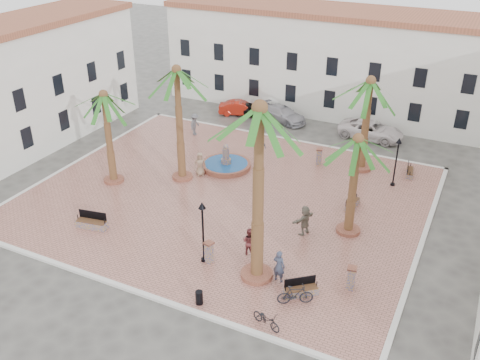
{
  "coord_description": "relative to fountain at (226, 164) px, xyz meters",
  "views": [
    {
      "loc": [
        14.89,
        -28.27,
        18.28
      ],
      "look_at": [
        1.0,
        0.0,
        1.6
      ],
      "focal_mm": 40.0,
      "sensor_mm": 36.0,
      "label": 1
    }
  ],
  "objects": [
    {
      "name": "building_north",
      "position": [
        2.06,
        16.16,
        4.35
      ],
      "size": [
        30.4,
        7.4,
        9.5
      ],
      "color": "white",
      "rests_on": "ground"
    },
    {
      "name": "cyclist_b",
      "position": [
        6.33,
        -9.3,
        0.6
      ],
      "size": [
        0.86,
        0.68,
        1.71
      ],
      "primitive_type": "imported",
      "rotation": [
        0.0,
        0.0,
        3.1
      ],
      "color": "maroon",
      "rests_on": "plaza"
    },
    {
      "name": "fountain",
      "position": [
        0.0,
        0.0,
        0.0
      ],
      "size": [
        3.74,
        3.74,
        1.93
      ],
      "color": "#9A533E",
      "rests_on": "plaza"
    },
    {
      "name": "cyclist_a",
      "position": [
        8.77,
        -10.79,
        0.69
      ],
      "size": [
        0.75,
        0.54,
        1.91
      ],
      "primitive_type": "imported",
      "rotation": [
        0.0,
        0.0,
        3.01
      ],
      "color": "#384057",
      "rests_on": "plaza"
    },
    {
      "name": "kerb_n",
      "position": [
        2.06,
        7.16,
        -0.33
      ],
      "size": [
        26.3,
        0.3,
        0.16
      ],
      "primitive_type": "cube",
      "color": "silver",
      "rests_on": "ground"
    },
    {
      "name": "lamppost_e",
      "position": [
        11.96,
        2.71,
        2.22
      ],
      "size": [
        0.4,
        0.4,
        3.66
      ],
      "color": "black",
      "rests_on": "plaza"
    },
    {
      "name": "car_white",
      "position": [
        8.37,
        10.67,
        0.34
      ],
      "size": [
        5.54,
        2.73,
        1.51
      ],
      "primitive_type": "imported",
      "rotation": [
        0.0,
        0.0,
        1.53
      ],
      "color": "white",
      "rests_on": "ground"
    },
    {
      "name": "car_red",
      "position": [
        -4.1,
        10.84,
        0.26
      ],
      "size": [
        4.29,
        2.77,
        1.34
      ],
      "primitive_type": "imported",
      "rotation": [
        0.0,
        0.0,
        1.93
      ],
      "color": "#9D1D0F",
      "rests_on": "ground"
    },
    {
      "name": "bollard_se",
      "position": [
        4.65,
        -10.98,
        0.42
      ],
      "size": [
        0.57,
        0.57,
        1.32
      ],
      "rotation": [
        0.0,
        0.0,
        -0.25
      ],
      "color": "#7F6963",
      "rests_on": "plaza"
    },
    {
      "name": "ground",
      "position": [
        2.06,
        -3.84,
        -0.41
      ],
      "size": [
        120.0,
        120.0,
        0.0
      ],
      "primitive_type": "plane",
      "color": "#56544F",
      "rests_on": "ground"
    },
    {
      "name": "plaza",
      "position": [
        2.06,
        -3.84,
        -0.34
      ],
      "size": [
        26.0,
        22.0,
        0.15
      ],
      "primitive_type": "cube",
      "color": "#B06E60",
      "rests_on": "ground"
    },
    {
      "name": "pedestrian_fountain_b",
      "position": [
        1.51,
        3.08,
        0.52
      ],
      "size": [
        0.98,
        0.59,
        1.56
      ],
      "primitive_type": "imported",
      "rotation": [
        0.0,
        0.0,
        -0.24
      ],
      "color": "#353F58",
      "rests_on": "plaza"
    },
    {
      "name": "bollard_n",
      "position": [
        6.13,
        3.6,
        0.41
      ],
      "size": [
        0.55,
        0.55,
        1.31
      ],
      "rotation": [
        0.0,
        0.0,
        0.2
      ],
      "color": "#7F6963",
      "rests_on": "plaza"
    },
    {
      "name": "litter_bin",
      "position": [
        5.89,
        -14.24,
        0.11
      ],
      "size": [
        0.38,
        0.38,
        0.74
      ],
      "primitive_type": "cylinder",
      "color": "black",
      "rests_on": "plaza"
    },
    {
      "name": "bicycle_b",
      "position": [
        10.21,
        -12.12,
        0.29
      ],
      "size": [
        1.86,
        1.38,
        1.11
      ],
      "primitive_type": "imported",
      "rotation": [
        0.0,
        0.0,
        2.09
      ],
      "color": "black",
      "rests_on": "plaza"
    },
    {
      "name": "car_black",
      "position": [
        -3.18,
        10.97,
        0.21
      ],
      "size": [
        3.66,
        1.5,
        1.24
      ],
      "primitive_type": "imported",
      "rotation": [
        0.0,
        0.0,
        1.58
      ],
      "color": "black",
      "rests_on": "ground"
    },
    {
      "name": "palm_ne",
      "position": [
        9.22,
        4.33,
        5.73
      ],
      "size": [
        5.37,
        5.37,
        7.21
      ],
      "color": "#9A533E",
      "rests_on": "plaza"
    },
    {
      "name": "bench_e",
      "position": [
        10.19,
        -1.54,
        -0.02
      ],
      "size": [
        0.6,
        1.66,
        0.86
      ],
      "rotation": [
        0.0,
        0.0,
        1.5
      ],
      "color": "#7F6963",
      "rests_on": "plaza"
    },
    {
      "name": "bollard_e",
      "position": [
        12.39,
        -9.75,
        0.44
      ],
      "size": [
        0.56,
        0.56,
        1.36
      ],
      "rotation": [
        0.0,
        0.0,
        0.17
      ],
      "color": "#7F6963",
      "rests_on": "plaza"
    },
    {
      "name": "pedestrian_east",
      "position": [
        8.44,
        -5.92,
        0.69
      ],
      "size": [
        1.18,
        1.85,
        1.91
      ],
      "primitive_type": "imported",
      "rotation": [
        0.0,
        0.0,
        -1.95
      ],
      "color": "gray",
      "rests_on": "plaza"
    },
    {
      "name": "palm_e",
      "position": [
        10.78,
        -4.5,
        5.16
      ],
      "size": [
        4.77,
        4.77,
        6.51
      ],
      "color": "#9A533E",
      "rests_on": "plaza"
    },
    {
      "name": "kerb_s",
      "position": [
        2.06,
        -14.84,
        -0.33
      ],
      "size": [
        26.3,
        0.3,
        0.16
      ],
      "primitive_type": "cube",
      "color": "silver",
      "rests_on": "ground"
    },
    {
      "name": "palm_nw",
      "position": [
        -2.08,
        -2.91,
        6.98
      ],
      "size": [
        4.84,
        4.84,
        8.42
      ],
      "color": "#9A533E",
      "rests_on": "plaza"
    },
    {
      "name": "pedestrian_north",
      "position": [
        -5.32,
        4.45,
        0.7
      ],
      "size": [
        0.76,
        1.27,
        1.92
      ],
      "primitive_type": "imported",
      "rotation": [
        0.0,
        0.0,
        1.61
      ],
      "color": "#57585D",
      "rests_on": "plaza"
    },
    {
      "name": "palm_s",
      "position": [
        7.57,
        -10.97,
        8.36
      ],
      "size": [
        5.7,
        5.7,
        10.02
      ],
      "color": "#9A533E",
      "rests_on": "plaza"
    },
    {
      "name": "building_west",
      "position": [
        -16.93,
        -3.84,
        4.61
      ],
      "size": [
        6.4,
        24.4,
        10.0
      ],
      "rotation": [
        0.0,
        0.0,
        1.57
      ],
      "color": "white",
      "rests_on": "ground"
    },
    {
      "name": "kerb_w",
      "position": [
        -10.94,
        -3.84,
        -0.33
      ],
      "size": [
        0.3,
        22.3,
        0.16
      ],
      "primitive_type": "cube",
      "color": "silver",
      "rests_on": "ground"
    },
    {
      "name": "kerb_e",
      "position": [
        15.06,
        -3.84,
        -0.33
      ],
      "size": [
        0.3,
        22.3,
        0.16
      ],
      "primitive_type": "cube",
      "color": "silver",
      "rests_on": "ground"
    },
    {
      "name": "lamppost_s",
      "position": [
        4.33,
        -11.01,
        2.33
      ],
      "size": [
        0.42,
        0.42,
        3.82
      ],
      "color": "black",
      "rests_on": "plaza"
    },
    {
      "name": "car_silver",
      "position": [
        0.1,
        11.03,
        0.28
      ],
      "size": [
        5.17,
        3.41,
        1.39
      ],
      "primitive_type": "imported",
      "rotation": [
        0.0,
        0.0,
        1.24
      ],
      "color": "#B3B4BD",
      "rests_on": "ground"
    },
    {
      "name": "bench_se",
      "position": [
        10.23,
        -11.34,
        0.0
      ],
      "size": [
        1.72,
        1.57,
        0.94
      ],
      "rotation": [
        0.0,
        0.0,
        0.7
      ],
      "color": "#7F6963",
      "rests_on": "plaza"
    },
    {
      "name": "palm_sw",
      "position": [
        -6.26,
        -5.52,
        5.52
      ],
      "size": [
        4.63,
        4.63,
        6.86
      ],
      "color": "#9A533E",
      "rests_on": "plaza"
    },
    {
      "name": "pedestrian_fountain_a",
      "position": [
        -1.11,
        -1.96,
        0.64
      ],
      "size": [
        1.05,
        0.95,
        1.8
      ],
      "primitive_type": "imported",
      "rotation": [
        0.0,
        0.0,
        0.56
      ],
      "color": "#A08065",
      "rests_on": "plaza"
    },
    {
      "name": "bicycle_a",
      "position": [
        9.57,
        -14.24,
        0.17
      ],
      "size": [
        1.75,
        1.07,
        0.87
      ],
      "primitive_type": "imported",
      "rotation": [
        0.0,
        0.0,
        1.25
      ],
      "color": "black",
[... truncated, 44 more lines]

